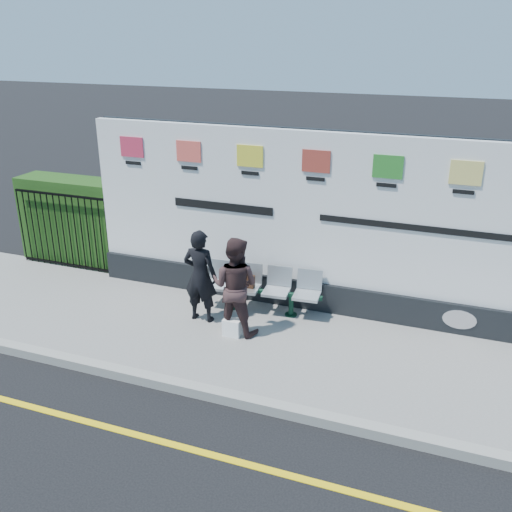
{
  "coord_description": "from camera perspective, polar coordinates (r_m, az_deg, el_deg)",
  "views": [
    {
      "loc": [
        2.68,
        -4.74,
        4.57
      ],
      "look_at": [
        -0.23,
        3.06,
        1.25
      ],
      "focal_mm": 40.0,
      "sensor_mm": 36.0,
      "label": 1
    }
  ],
  "objects": [
    {
      "name": "billboard",
      "position": [
        9.41,
        5.86,
        2.05
      ],
      "size": [
        8.0,
        0.3,
        3.0
      ],
      "color": "black",
      "rests_on": "pavement"
    },
    {
      "name": "woman_right",
      "position": [
        8.76,
        -2.12,
        -3.01
      ],
      "size": [
        0.78,
        0.61,
        1.57
      ],
      "primitive_type": "imported",
      "rotation": [
        0.0,
        0.0,
        3.12
      ],
      "color": "#362323",
      "rests_on": "pavement"
    },
    {
      "name": "yellow_line",
      "position": [
        7.11,
        -7.27,
        -18.45
      ],
      "size": [
        14.0,
        0.1,
        0.01
      ],
      "primitive_type": "cube",
      "color": "yellow",
      "rests_on": "ground"
    },
    {
      "name": "kerb",
      "position": [
        7.78,
        -3.82,
        -13.7
      ],
      "size": [
        14.0,
        0.18,
        0.14
      ],
      "primitive_type": "cube",
      "color": "gray",
      "rests_on": "ground"
    },
    {
      "name": "woman_left",
      "position": [
        9.17,
        -5.59,
        -2.0
      ],
      "size": [
        0.57,
        0.38,
        1.55
      ],
      "primitive_type": "imported",
      "rotation": [
        0.0,
        0.0,
        3.15
      ],
      "color": "black",
      "rests_on": "pavement"
    },
    {
      "name": "hedge",
      "position": [
        12.14,
        -17.47,
        3.46
      ],
      "size": [
        2.35,
        0.7,
        1.7
      ],
      "primitive_type": "cube",
      "color": "#204514",
      "rests_on": "pavement"
    },
    {
      "name": "handbag_brown",
      "position": [
        9.55,
        -0.95,
        -2.54
      ],
      "size": [
        0.27,
        0.13,
        0.21
      ],
      "primitive_type": "cube",
      "rotation": [
        0.0,
        0.0,
        0.05
      ],
      "color": "black",
      "rests_on": "bench"
    },
    {
      "name": "bench",
      "position": [
        9.62,
        0.53,
        -4.42
      ],
      "size": [
        2.0,
        0.68,
        0.42
      ],
      "primitive_type": null,
      "rotation": [
        0.0,
        0.0,
        0.08
      ],
      "color": "#ADB3B6",
      "rests_on": "pavement"
    },
    {
      "name": "pavement",
      "position": [
        8.95,
        0.13,
        -8.55
      ],
      "size": [
        14.0,
        3.0,
        0.12
      ],
      "primitive_type": "cube",
      "color": "gray",
      "rests_on": "ground"
    },
    {
      "name": "railing",
      "position": [
        11.83,
        -18.72,
        2.43
      ],
      "size": [
        2.05,
        0.06,
        1.54
      ],
      "primitive_type": null,
      "color": "black",
      "rests_on": "pavement"
    },
    {
      "name": "ground",
      "position": [
        7.11,
        -7.26,
        -18.47
      ],
      "size": [
        80.0,
        80.0,
        0.0
      ],
      "primitive_type": "plane",
      "color": "black"
    },
    {
      "name": "carrier_bag_white",
      "position": [
        8.93,
        -2.41,
        -7.16
      ],
      "size": [
        0.28,
        0.17,
        0.28
      ],
      "primitive_type": "cube",
      "color": "white",
      "rests_on": "pavement"
    }
  ]
}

